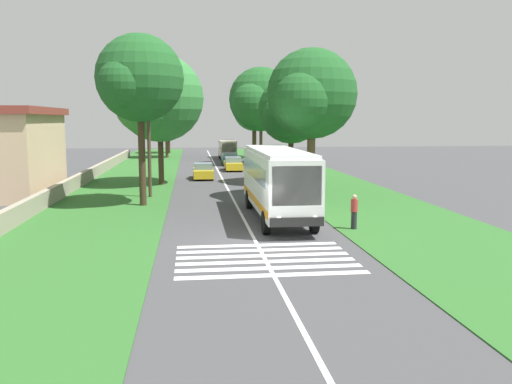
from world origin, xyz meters
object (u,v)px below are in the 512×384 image
Objects in this scene: trailing_car_2 at (229,159)px; roadside_tree_left_1 at (139,81)px; roadside_tree_left_0 at (158,101)px; pedestrian at (354,211)px; roadside_tree_left_3 at (165,116)px; roadside_tree_right_2 at (309,96)px; roadside_tree_right_1 at (259,101)px; roadside_tree_left_2 at (168,115)px; trailing_minibus_0 at (227,148)px; coach_bus at (277,179)px; roadside_tree_right_0 at (253,111)px; roadside_tree_right_3 at (289,112)px; utility_pole at (149,137)px; trailing_car_1 at (233,164)px; trailing_car_0 at (203,171)px.

trailing_car_2 is 31.19m from roadside_tree_left_1.
roadside_tree_left_0 reaches higher than pedestrian.
roadside_tree_left_0 is 31.58m from roadside_tree_left_3.
roadside_tree_right_2 is at bearing -81.89° from roadside_tree_left_1.
roadside_tree_right_2 is (-28.24, 0.21, -0.65)m from roadside_tree_right_1.
roadside_tree_left_2 is at bearing 27.20° from roadside_tree_right_1.
roadside_tree_left_2 is (14.16, 8.41, 4.46)m from trailing_minibus_0.
roadside_tree_left_3 is 5.11× the size of pedestrian.
roadside_tree_right_2 is at bearing -0.15° from pedestrian.
roadside_tree_right_1 is at bearing -84.48° from trailing_car_2.
roadside_tree_right_0 is (46.29, -4.02, 4.33)m from coach_bus.
pedestrian is (-19.67, -10.42, -5.89)m from roadside_tree_left_0.
roadside_tree_left_0 is 6.22× the size of pedestrian.
roadside_tree_right_3 is (16.04, -3.58, 3.77)m from coach_bus.
roadside_tree_right_0 is 30.25m from roadside_tree_right_3.
roadside_tree_left_3 is 1.09× the size of utility_pole.
roadside_tree_right_3 is (-30.24, 0.45, -0.56)m from roadside_tree_right_0.
trailing_car_1 is (27.90, 0.22, -1.48)m from coach_bus.
roadside_tree_left_2 is 10.13m from roadside_tree_left_3.
trailing_car_0 is at bearing 166.96° from trailing_car_2.
roadside_tree_right_2 reaches higher than roadside_tree_left_2.
roadside_tree_right_0 reaches higher than roadside_tree_left_2.
trailing_car_1 is 0.49× the size of roadside_tree_right_3.
roadside_tree_left_0 reaches higher than roadside_tree_right_3.
coach_bus is at bearing -125.67° from roadside_tree_left_1.
trailing_car_1 is 31.49m from roadside_tree_left_2.
roadside_tree_right_2 is (-9.19, -10.45, 0.03)m from roadside_tree_left_0.
roadside_tree_right_2 is 5.89× the size of pedestrian.
roadside_tree_left_0 reaches higher than roadside_tree_right_2.
trailing_car_2 is 2.54× the size of pedestrian.
trailing_car_0 is at bearing -42.46° from roadside_tree_left_0.
roadside_tree_left_1 is (-14.76, 4.14, 6.95)m from trailing_car_0.
roadside_tree_left_1 is at bearing 164.33° from trailing_car_0.
roadside_tree_right_0 is 0.84× the size of roadside_tree_right_1.
trailing_car_1 is 0.51× the size of roadside_tree_left_2.
roadside_tree_left_1 is 52.44m from roadside_tree_left_2.
trailing_minibus_0 is at bearing -15.14° from roadside_tree_left_0.
trailing_minibus_0 is at bearing -12.37° from utility_pole.
roadside_tree_left_2 is at bearing 8.01° from coach_bus.
trailing_minibus_0 is 10.82m from roadside_tree_right_1.
trailing_car_2 is 38.52m from pedestrian.
roadside_tree_left_0 reaches higher than trailing_car_0.
roadside_tree_right_3 is at bearing -164.35° from roadside_tree_left_2.
trailing_minibus_0 is 0.57× the size of roadside_tree_left_0.
coach_bus is at bearing -156.13° from roadside_tree_left_0.
roadside_tree_right_1 is at bearing -24.90° from trailing_car_0.
roadside_tree_left_0 is at bearing 164.86° from trailing_minibus_0.
roadside_tree_right_0 is 39.25m from roadside_tree_right_2.
roadside_tree_right_0 reaches higher than trailing_car_0.
roadside_tree_left_0 is 1.06× the size of roadside_tree_right_2.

